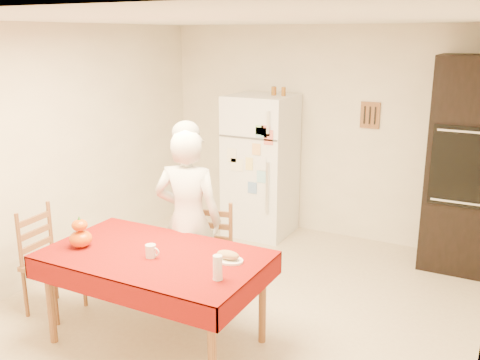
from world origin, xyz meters
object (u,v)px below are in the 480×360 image
Objects in this scene: dining_table at (155,262)px; bread_plate at (228,260)px; refrigerator at (261,166)px; seated_woman at (188,221)px; chair_far at (208,252)px; coffee_mug at (151,251)px; chair_left at (47,257)px; oven_cabinet at (465,166)px; pumpkin_lower at (81,239)px; wine_glass at (218,268)px.

bread_plate reaches higher than dining_table.
seated_woman is (0.26, -2.00, -0.03)m from refrigerator.
chair_far is 9.50× the size of coffee_mug.
bread_plate is (1.73, 0.16, 0.26)m from chair_left.
dining_table is at bearing -125.93° from oven_cabinet.
pumpkin_lower is 1.03× the size of wine_glass.
wine_glass is 0.32m from bread_plate.
wine_glass reaches higher than pumpkin_lower.
oven_cabinet is 2.77m from chair_far.
bread_plate is at bearing -118.37° from oven_cabinet.
chair_far reaches higher than bread_plate.
wine_glass reaches higher than bread_plate.
refrigerator is 1.04× the size of seated_woman.
refrigerator is 2.29m from oven_cabinet.
dining_table is 9.42× the size of pumpkin_lower.
oven_cabinet is 4.14m from chair_left.
wine_glass reaches higher than coffee_mug.
oven_cabinet is 3.32m from dining_table.
bread_plate is at bearing 14.40° from pumpkin_lower.
coffee_mug reaches higher than dining_table.
chair_left is (-3.09, -2.69, -0.59)m from oven_cabinet.
dining_table is at bearing 105.88° from coffee_mug.
oven_cabinet is at bearing 34.02° from chair_far.
coffee_mug is at bearing 8.43° from pumpkin_lower.
chair_far reaches higher than dining_table.
pumpkin_lower is at bearing 42.34° from seated_woman.
chair_far is 5.40× the size of wine_glass.
dining_table is 17.00× the size of coffee_mug.
refrigerator is 2.79m from pumpkin_lower.
refrigerator is 9.42× the size of pumpkin_lower.
dining_table is 0.59m from bread_plate.
chair_far is at bearing -61.08° from chair_left.
bread_plate is at bearing -69.68° from refrigerator.
coffee_mug is at bearing -95.59° from chair_left.
wine_glass is at bearing -8.25° from coffee_mug.
chair_left is at bearing 177.78° from coffee_mug.
refrigerator is 2.78m from chair_left.
coffee_mug is (0.37, -2.68, -0.04)m from refrigerator.
wine_glass is at bearing -13.49° from dining_table.
pumpkin_lower is 1.25m from wine_glass.
chair_left is 1.85m from wine_glass.
coffee_mug is at bearing 84.56° from seated_woman.
refrigerator is at bearing 84.90° from pumpkin_lower.
wine_glass is (0.64, -0.09, 0.04)m from coffee_mug.
wine_glass is at bearing -70.14° from refrigerator.
dining_table is at bearing -92.41° from chair_left.
refrigerator is at bearing 109.86° from wine_glass.
refrigerator reaches higher than pumpkin_lower.
seated_woman is at bearing 56.66° from pumpkin_lower.
bread_plate is at bearing -59.45° from chair_far.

